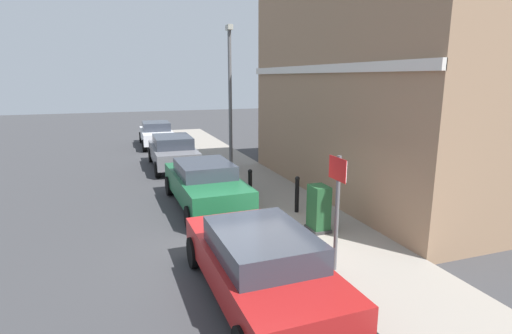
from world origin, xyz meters
The scene contains 12 objects.
ground centered at (0.00, 0.00, 0.00)m, with size 80.00×80.00×0.00m, color #38383A.
sidewalk centered at (1.97, 6.00, 0.07)m, with size 2.46×30.00×0.15m, color gray.
corner_building centered at (6.28, 3.17, 3.69)m, with size 6.27×10.34×7.38m.
car_red centered at (-0.52, -2.01, 0.71)m, with size 1.93×4.37×1.34m.
car_green centered at (-0.29, 3.43, 0.74)m, with size 1.95×4.50×1.39m.
car_grey centered at (-0.43, 9.24, 0.74)m, with size 1.90×4.32×1.40m.
car_white centered at (-0.51, 15.26, 0.73)m, with size 1.85×4.34×1.38m.
utility_cabinet centered at (1.84, 0.23, 0.68)m, with size 0.46×0.61×1.15m.
bollard_near_cabinet centered at (1.94, 1.68, 0.70)m, with size 0.14×0.14×1.04m.
bollard_far_kerb centered at (0.99, 2.95, 0.70)m, with size 0.14×0.14×1.04m.
street_sign centered at (1.15, -1.72, 1.66)m, with size 0.08×0.60×2.30m.
lamppost centered at (1.75, 7.68, 3.30)m, with size 0.20×0.44×5.72m.
Camera 1 is at (-2.75, -8.07, 3.88)m, focal length 28.04 mm.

